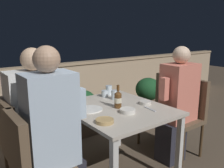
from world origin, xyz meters
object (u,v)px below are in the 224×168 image
Objects in this scene: person_blue_shirt at (55,136)px; chair_right_far at (164,103)px; beer_bottle at (118,99)px; chair_left_far at (19,141)px; potted_plant at (148,96)px; person_white_polo at (40,123)px; chair_right_near at (187,110)px; person_coral_top at (177,104)px; chair_left_near at (31,161)px.

person_blue_shirt is 1.67m from chair_right_far.
beer_bottle is at bearing -167.87° from chair_right_far.
person_blue_shirt is at bearing -64.94° from chair_left_far.
potted_plant is (1.96, 0.96, -0.23)m from person_blue_shirt.
beer_bottle reaches higher than chair_right_far.
person_white_polo is at bearing -162.87° from potted_plant.
beer_bottle reaches higher than potted_plant.
chair_right_far is 0.96m from beer_bottle.
chair_right_near is at bearing -87.10° from chair_right_far.
person_blue_shirt reaches higher than beer_bottle.
chair_left_far is 1.00× the size of chair_right_far.
person_white_polo is 1.47m from person_coral_top.
chair_left_far and chair_right_near have the same top height.
person_coral_top reaches higher than beer_bottle.
person_blue_shirt is 0.74m from beer_bottle.
person_white_polo is at bearing 167.91° from chair_right_near.
person_coral_top reaches higher than chair_left_near.
chair_right_far is at bearing -0.57° from person_white_polo.
chair_left_far is 4.01× the size of beer_bottle.
person_coral_top reaches higher than chair_right_far.
beer_bottle is at bearing 171.63° from chair_right_near.
chair_right_near is 1.22× the size of potted_plant.
person_coral_top is 1.75× the size of potted_plant.
person_coral_top is at bearing 0.80° from person_blue_shirt.
chair_left_near is at bearing -179.29° from person_coral_top.
chair_left_near is at bearing -120.27° from person_white_polo.
person_white_polo is 1.02× the size of person_coral_top.
person_coral_top is at bearing -10.55° from beer_bottle.
beer_bottle is at bearing 12.29° from person_blue_shirt.
chair_left_near is 0.24m from person_blue_shirt.
person_coral_top is at bearing 180.00° from chair_right_near.
chair_right_far is (1.60, -0.02, -0.11)m from person_white_polo.
chair_left_near is 0.67× the size of person_blue_shirt.
person_blue_shirt reaches higher than potted_plant.
chair_right_near is at bearing 0.71° from person_blue_shirt.
person_blue_shirt is 1.83× the size of potted_plant.
chair_left_far is (0.02, 0.37, 0.00)m from chair_left_near.
chair_left_near and chair_right_near have the same top height.
chair_right_near is at bearing 0.00° from person_coral_top.
chair_right_near is (1.62, -0.35, -0.11)m from person_white_polo.
person_coral_top is at bearing -118.21° from chair_right_far.
potted_plant is (1.24, 0.81, -0.35)m from beer_bottle.
chair_right_far is (1.80, -0.02, 0.00)m from chair_left_far.
potted_plant is (0.32, 0.94, -0.09)m from chair_right_near.
potted_plant is at bearing 26.21° from person_blue_shirt.
chair_left_far is at bearing 169.17° from chair_right_near.
potted_plant is at bearing 33.07° from beer_bottle.
person_white_polo reaches higher than beer_bottle.
chair_left_far is 1.22× the size of potted_plant.
chair_left_near reaches higher than potted_plant.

